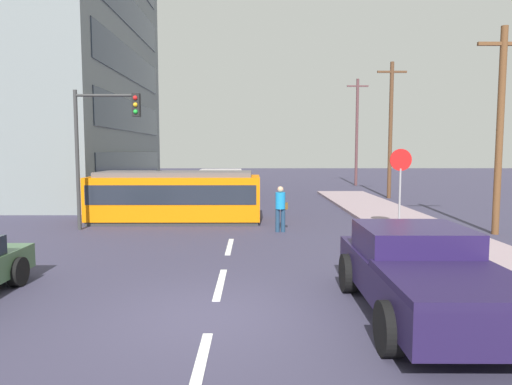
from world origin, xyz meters
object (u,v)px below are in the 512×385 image
(city_bus, at_px, (220,184))
(utility_pole_far, at_px, (357,130))
(streetcar_tram, at_px, (176,196))
(pedestrian_crossing, at_px, (281,206))
(utility_pole_near, at_px, (500,127))
(traffic_light_mast, at_px, (101,133))
(stop_sign, at_px, (400,173))
(pickup_truck_parked, at_px, (422,273))
(utility_pole_mid, at_px, (391,128))

(city_bus, bearing_deg, utility_pole_far, 49.28)
(streetcar_tram, xyz_separation_m, utility_pole_far, (12.00, 20.08, 3.58))
(pedestrian_crossing, xyz_separation_m, utility_pole_near, (7.60, -0.51, 2.83))
(traffic_light_mast, distance_m, utility_pole_near, 14.23)
(stop_sign, xyz_separation_m, utility_pole_far, (3.68, 23.27, 2.48))
(streetcar_tram, distance_m, pickup_truck_parked, 12.74)
(streetcar_tram, relative_size, stop_sign, 2.42)
(pedestrian_crossing, relative_size, pickup_truck_parked, 0.33)
(stop_sign, bearing_deg, utility_pole_far, 81.02)
(city_bus, relative_size, utility_pole_near, 0.74)
(streetcar_tram, relative_size, pickup_truck_parked, 1.39)
(streetcar_tram, distance_m, utility_pole_near, 12.48)
(pickup_truck_parked, relative_size, utility_pole_mid, 0.60)
(stop_sign, bearing_deg, utility_pole_mid, 75.05)
(city_bus, distance_m, utility_pole_mid, 11.07)
(pickup_truck_parked, xyz_separation_m, utility_pole_mid, (5.50, 20.59, 3.56))
(utility_pole_far, bearing_deg, pickup_truck_parked, -100.52)
(utility_pole_mid, bearing_deg, pickup_truck_parked, -104.96)
(streetcar_tram, bearing_deg, traffic_light_mast, -140.12)
(stop_sign, bearing_deg, pickup_truck_parked, -104.97)
(pedestrian_crossing, height_order, pickup_truck_parked, pedestrian_crossing)
(pickup_truck_parked, bearing_deg, stop_sign, 75.03)
(city_bus, distance_m, pedestrian_crossing, 10.55)
(utility_pole_mid, bearing_deg, streetcar_tram, -141.05)
(traffic_light_mast, relative_size, utility_pole_near, 0.72)
(streetcar_tram, relative_size, utility_pole_near, 0.97)
(city_bus, height_order, pickup_truck_parked, city_bus)
(utility_pole_mid, relative_size, utility_pole_far, 0.93)
(pedestrian_crossing, relative_size, utility_pole_far, 0.19)
(utility_pole_near, bearing_deg, city_bus, 134.65)
(pickup_truck_parked, xyz_separation_m, stop_sign, (2.12, 7.93, 1.40))
(city_bus, xyz_separation_m, traffic_light_mast, (-3.67, -9.63, 2.55))
(pedestrian_crossing, relative_size, utility_pole_near, 0.23)
(city_bus, distance_m, utility_pole_near, 15.21)
(pedestrian_crossing, height_order, utility_pole_near, utility_pole_near)
(traffic_light_mast, bearing_deg, pickup_truck_parked, -46.82)
(city_bus, relative_size, utility_pole_far, 0.59)
(streetcar_tram, xyz_separation_m, utility_pole_mid, (11.70, 9.46, 3.28))
(utility_pole_mid, height_order, utility_pole_far, utility_pole_far)
(pedestrian_crossing, height_order, stop_sign, stop_sign)
(streetcar_tram, distance_m, utility_pole_mid, 15.40)
(city_bus, height_order, pedestrian_crossing, city_bus)
(streetcar_tram, height_order, city_bus, streetcar_tram)
(pedestrian_crossing, bearing_deg, utility_pole_mid, 57.95)
(pickup_truck_parked, relative_size, utility_pole_near, 0.70)
(city_bus, xyz_separation_m, stop_sign, (7.03, -10.84, 1.15))
(streetcar_tram, height_order, utility_pole_far, utility_pole_far)
(pedestrian_crossing, distance_m, stop_sign, 4.35)
(utility_pole_mid, bearing_deg, city_bus, -170.09)
(traffic_light_mast, xyz_separation_m, utility_pole_near, (14.19, -1.02, 0.19))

